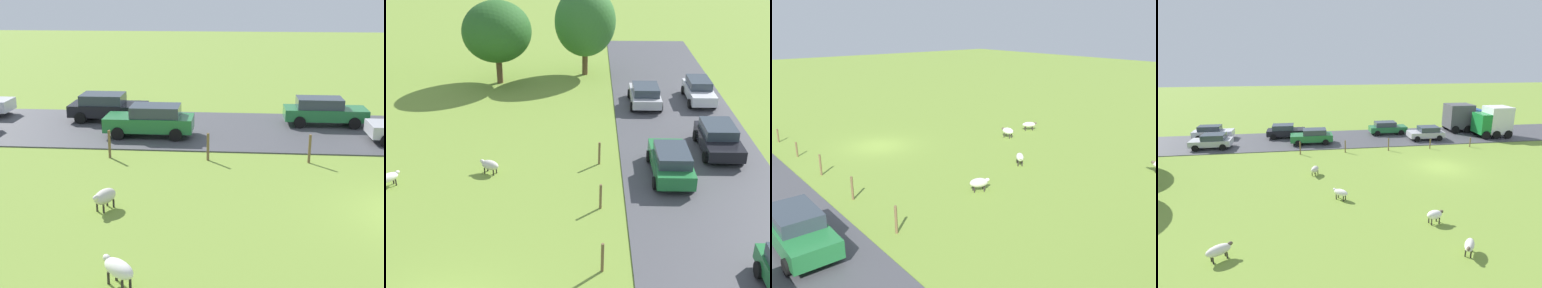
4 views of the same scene
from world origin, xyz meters
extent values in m
cube|color=#47474C|center=(10.65, 0.00, 0.03)|extent=(8.00, 80.00, 0.06)
ellipsoid|color=beige|center=(-0.24, 10.84, 0.48)|extent=(1.12, 0.87, 0.51)
ellipsoid|color=silver|center=(-0.67, 11.03, 0.60)|extent=(0.31, 0.27, 0.20)
cylinder|color=#2D2823|center=(-0.55, 10.82, 0.15)|extent=(0.07, 0.07, 0.29)
cylinder|color=#2D2823|center=(-0.43, 11.08, 0.15)|extent=(0.07, 0.07, 0.29)
cylinder|color=#2D2823|center=(-0.04, 10.60, 0.15)|extent=(0.07, 0.07, 0.29)
cylinder|color=#2D2823|center=(0.07, 10.85, 0.15)|extent=(0.07, 0.07, 0.29)
ellipsoid|color=white|center=(-5.01, 9.30, 0.51)|extent=(1.03, 1.10, 0.45)
ellipsoid|color=silver|center=(-4.68, 9.69, 0.61)|extent=(0.31, 0.31, 0.20)
cylinder|color=#2D2823|center=(-4.91, 9.61, 0.17)|extent=(0.07, 0.07, 0.34)
cylinder|color=#2D2823|center=(-4.72, 9.44, 0.17)|extent=(0.07, 0.07, 0.34)
cylinder|color=#2D2823|center=(-5.29, 9.16, 0.17)|extent=(0.07, 0.07, 0.34)
cylinder|color=#2D2823|center=(-5.10, 9.00, 0.17)|extent=(0.07, 0.07, 0.34)
cylinder|color=brown|center=(5.46, 3.19, 0.64)|extent=(0.12, 0.12, 1.28)
cylinder|color=brown|center=(5.46, 7.61, 0.62)|extent=(0.12, 0.12, 1.25)
cylinder|color=brown|center=(5.46, 12.03, 0.64)|extent=(0.12, 0.12, 1.28)
cube|color=#237238|center=(9.10, 10.82, 0.74)|extent=(1.87, 4.49, 0.71)
cube|color=#333D47|center=(9.10, 10.48, 1.37)|extent=(1.64, 2.47, 0.56)
cylinder|color=black|center=(8.17, 12.28, 0.38)|extent=(0.22, 0.64, 0.64)
cylinder|color=black|center=(10.03, 12.28, 0.38)|extent=(0.22, 0.64, 0.64)
cylinder|color=black|center=(8.17, 9.36, 0.38)|extent=(0.22, 0.64, 0.64)
cylinder|color=black|center=(10.03, 9.36, 0.38)|extent=(0.22, 0.64, 0.64)
cylinder|color=black|center=(9.92, -0.82, 0.38)|extent=(0.22, 0.64, 0.64)
cube|color=#237238|center=(12.15, 1.49, 0.70)|extent=(1.77, 4.48, 0.64)
cube|color=#333D47|center=(12.15, 1.83, 1.30)|extent=(1.55, 2.47, 0.56)
cylinder|color=black|center=(13.04, 0.03, 0.38)|extent=(0.22, 0.64, 0.64)
cylinder|color=black|center=(11.27, 0.03, 0.38)|extent=(0.22, 0.64, 0.64)
cylinder|color=black|center=(13.04, 2.95, 0.38)|extent=(0.22, 0.64, 0.64)
cylinder|color=black|center=(11.27, 2.95, 0.38)|extent=(0.22, 0.64, 0.64)
cube|color=black|center=(12.21, 13.67, 0.71)|extent=(1.99, 4.34, 0.65)
cube|color=#333D47|center=(12.21, 14.00, 1.31)|extent=(1.75, 2.39, 0.56)
cylinder|color=black|center=(13.21, 12.26, 0.38)|extent=(0.22, 0.64, 0.64)
cylinder|color=black|center=(11.22, 12.26, 0.38)|extent=(0.22, 0.64, 0.64)
cylinder|color=black|center=(13.21, 15.08, 0.38)|extent=(0.22, 0.64, 0.64)
cylinder|color=black|center=(11.22, 15.08, 0.38)|extent=(0.22, 0.64, 0.64)
cylinder|color=black|center=(13.57, 20.48, 0.38)|extent=(0.22, 0.64, 0.64)
camera|label=1|loc=(-16.58, 6.47, 7.28)|focal=48.93mm
camera|label=2|loc=(4.93, -11.80, 12.45)|focal=46.25mm
camera|label=3|loc=(12.96, 25.91, 8.69)|focal=37.81mm
camera|label=4|loc=(-24.05, 11.50, 9.28)|focal=29.28mm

